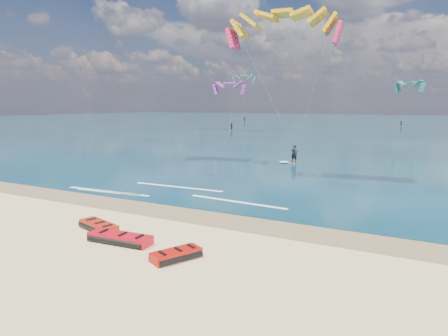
# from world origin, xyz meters

# --- Properties ---
(ground) EXTENTS (320.00, 320.00, 0.00)m
(ground) POSITION_xyz_m (0.00, 40.00, 0.00)
(ground) COLOR tan
(ground) RESTS_ON ground
(wet_sand_strip) EXTENTS (320.00, 2.40, 0.01)m
(wet_sand_strip) POSITION_xyz_m (0.00, 3.00, 0.00)
(wet_sand_strip) COLOR brown
(wet_sand_strip) RESTS_ON ground
(sea) EXTENTS (320.00, 200.00, 0.04)m
(sea) POSITION_xyz_m (0.00, 104.00, 0.02)
(sea) COLOR #092932
(sea) RESTS_ON ground
(packed_kite_left) EXTENTS (2.90, 1.34, 0.41)m
(packed_kite_left) POSITION_xyz_m (4.25, -1.59, 0.00)
(packed_kite_left) COLOR red
(packed_kite_left) RESTS_ON ground
(packed_kite_mid) EXTENTS (2.53, 1.68, 0.39)m
(packed_kite_mid) POSITION_xyz_m (2.35, -0.80, 0.00)
(packed_kite_mid) COLOR #B51D0C
(packed_kite_mid) RESTS_ON ground
(packed_kite_right) EXTENTS (1.79, 2.21, 0.38)m
(packed_kite_right) POSITION_xyz_m (7.16, -1.98, 0.00)
(packed_kite_right) COLOR #AA0F07
(packed_kite_right) RESTS_ON ground
(kitesurfer_main) EXTENTS (8.27, 8.99, 13.28)m
(kitesurfer_main) POSITION_xyz_m (4.32, 18.18, 6.83)
(kitesurfer_main) COLOR gold
(kitesurfer_main) RESTS_ON sea
(shoreline_foam) EXTENTS (14.21, 3.80, 0.01)m
(shoreline_foam) POSITION_xyz_m (0.30, 6.17, 0.04)
(shoreline_foam) COLOR white
(shoreline_foam) RESTS_ON ground
(distant_kites) EXTENTS (74.04, 38.52, 13.48)m
(distant_kites) POSITION_xyz_m (-5.76, 79.89, 5.47)
(distant_kites) COLOR teal
(distant_kites) RESTS_ON ground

